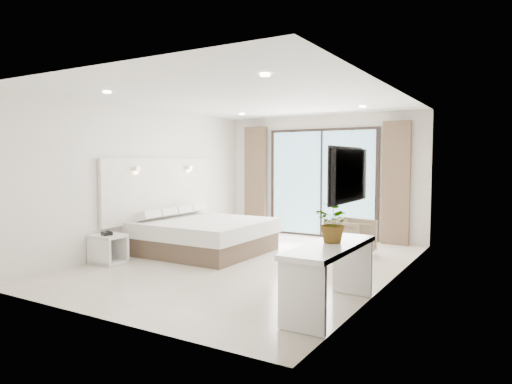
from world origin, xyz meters
TOP-DOWN VIEW (x-y plane):
  - ground at (0.00, 0.00)m, footprint 6.20×6.20m
  - room_shell at (-0.20, 0.76)m, footprint 4.62×6.22m
  - bed at (-1.22, 0.33)m, footprint 2.17×2.06m
  - nightstand at (-2.02, -1.21)m, footprint 0.53×0.43m
  - phone at (-1.98, -1.27)m, footprint 0.21×0.18m
  - console_desk at (2.04, -1.61)m, footprint 0.53×1.69m
  - plant at (2.04, -1.50)m, footprint 0.56×0.59m
  - armchair at (1.22, 1.48)m, footprint 0.78×0.82m

SIDE VIEW (x-z plane):
  - ground at x=0.00m, z-range 0.00..0.00m
  - nightstand at x=-2.02m, z-range 0.00..0.48m
  - bed at x=-1.22m, z-range -0.05..0.69m
  - armchair at x=1.22m, z-range 0.00..0.72m
  - phone at x=-1.98m, z-range 0.48..0.54m
  - console_desk at x=2.04m, z-range 0.18..0.95m
  - plant at x=2.04m, z-range 0.77..1.13m
  - room_shell at x=-0.20m, z-range 0.22..2.94m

